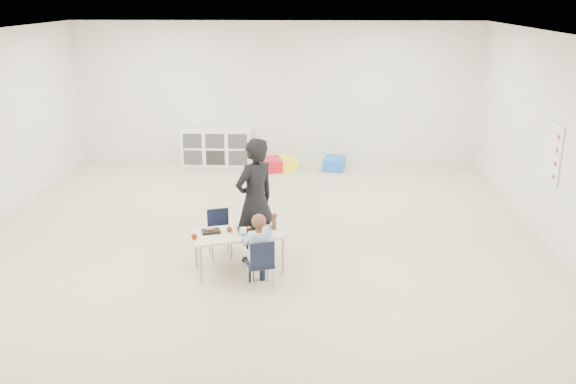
{
  "coord_description": "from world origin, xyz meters",
  "views": [
    {
      "loc": [
        0.78,
        -7.55,
        3.29
      ],
      "look_at": [
        0.43,
        -0.08,
        0.85
      ],
      "focal_mm": 38.0,
      "sensor_mm": 36.0,
      "label": 1
    }
  ],
  "objects_px": {
    "table": "(239,251)",
    "chair_near": "(260,263)",
    "adult": "(255,201)",
    "cubby_shelf": "(217,147)",
    "child": "(260,249)"
  },
  "relations": [
    {
      "from": "chair_near",
      "to": "adult",
      "type": "relative_size",
      "value": 0.38
    },
    {
      "from": "table",
      "to": "cubby_shelf",
      "type": "bearing_deg",
      "value": 83.83
    },
    {
      "from": "cubby_shelf",
      "to": "table",
      "type": "bearing_deg",
      "value": -77.98
    },
    {
      "from": "cubby_shelf",
      "to": "adult",
      "type": "bearing_deg",
      "value": -75.03
    },
    {
      "from": "child",
      "to": "cubby_shelf",
      "type": "distance_m",
      "value": 5.55
    },
    {
      "from": "child",
      "to": "table",
      "type": "bearing_deg",
      "value": 106.64
    },
    {
      "from": "table",
      "to": "child",
      "type": "bearing_deg",
      "value": -73.36
    },
    {
      "from": "table",
      "to": "adult",
      "type": "relative_size",
      "value": 0.77
    },
    {
      "from": "chair_near",
      "to": "table",
      "type": "bearing_deg",
      "value": 106.64
    },
    {
      "from": "table",
      "to": "adult",
      "type": "distance_m",
      "value": 0.67
    },
    {
      "from": "table",
      "to": "adult",
      "type": "height_order",
      "value": "adult"
    },
    {
      "from": "chair_near",
      "to": "cubby_shelf",
      "type": "relative_size",
      "value": 0.44
    },
    {
      "from": "child",
      "to": "cubby_shelf",
      "type": "relative_size",
      "value": 0.7
    },
    {
      "from": "table",
      "to": "child",
      "type": "relative_size",
      "value": 1.28
    },
    {
      "from": "table",
      "to": "chair_near",
      "type": "height_order",
      "value": "chair_near"
    }
  ]
}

